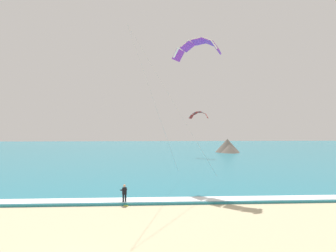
{
  "coord_description": "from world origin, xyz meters",
  "views": [
    {
      "loc": [
        4.33,
        -11.68,
        6.35
      ],
      "look_at": [
        5.8,
        15.73,
        6.65
      ],
      "focal_mm": 30.0,
      "sensor_mm": 36.0,
      "label": 1
    }
  ],
  "objects": [
    {
      "name": "kite_distant",
      "position": [
        14.66,
        50.85,
        9.71
      ],
      "size": [
        4.16,
        3.59,
        1.75
      ],
      "color": "red"
    },
    {
      "name": "headland_right",
      "position": [
        24.23,
        61.65,
        1.49
      ],
      "size": [
        6.74,
        7.9,
        3.76
      ],
      "color": "#665B51",
      "rests_on": "ground"
    },
    {
      "name": "surf_foam",
      "position": [
        0.0,
        12.73,
        0.22
      ],
      "size": [
        200.0,
        1.6,
        0.04
      ],
      "primitive_type": "cube",
      "color": "white",
      "rests_on": "sea"
    },
    {
      "name": "kitesurfer",
      "position": [
        1.92,
        12.12,
        0.94
      ],
      "size": [
        0.66,
        0.66,
        1.69
      ],
      "color": "black",
      "rests_on": "ground"
    },
    {
      "name": "surfboard",
      "position": [
        1.93,
        12.1,
        0.03
      ],
      "size": [
        0.99,
        1.45,
        0.09
      ],
      "color": "yellow",
      "rests_on": "ground"
    },
    {
      "name": "kite_primary",
      "position": [
        9.46,
        20.81,
        16.0
      ],
      "size": [
        9.91,
        10.64,
        15.81
      ],
      "color": "purple"
    },
    {
      "name": "sea",
      "position": [
        0.0,
        71.73,
        0.1
      ],
      "size": [
        200.0,
        120.0,
        0.2
      ],
      "primitive_type": "cube",
      "color": "teal",
      "rests_on": "ground"
    }
  ]
}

